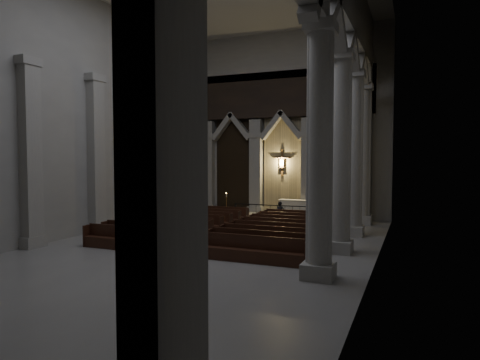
{
  "coord_description": "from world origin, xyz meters",
  "views": [
    {
      "loc": [
        8.3,
        -15.81,
        3.83
      ],
      "look_at": [
        0.54,
        3.0,
        2.77
      ],
      "focal_mm": 32.0,
      "sensor_mm": 36.0,
      "label": 1
    }
  ],
  "objects": [
    {
      "name": "left_pilasters",
      "position": [
        -6.75,
        3.5,
        3.91
      ],
      "size": [
        0.6,
        13.0,
        8.03
      ],
      "color": "#9F9C95",
      "rests_on": "ground"
    },
    {
      "name": "candle_stand_right",
      "position": [
        3.17,
        9.32,
        0.36
      ],
      "size": [
        0.22,
        0.22,
        1.31
      ],
      "color": "#AA7934",
      "rests_on": "ground"
    },
    {
      "name": "sanctuary_step",
      "position": [
        0.0,
        10.6,
        0.07
      ],
      "size": [
        8.5,
        2.6,
        0.15
      ],
      "primitive_type": "cube",
      "color": "#9F9C95",
      "rests_on": "ground"
    },
    {
      "name": "altar_rail",
      "position": [
        -0.0,
        9.24,
        0.62
      ],
      "size": [
        4.79,
        0.09,
        0.94
      ],
      "color": "black",
      "rests_on": "ground"
    },
    {
      "name": "worshipper",
      "position": [
        1.26,
        7.18,
        0.68
      ],
      "size": [
        0.55,
        0.41,
        1.36
      ],
      "primitive_type": "imported",
      "rotation": [
        0.0,
        0.0,
        0.17
      ],
      "color": "black",
      "rests_on": "ground"
    },
    {
      "name": "right_arcade",
      "position": [
        5.5,
        1.33,
        7.83
      ],
      "size": [
        1.0,
        24.0,
        12.0
      ],
      "color": "#9F9C95",
      "rests_on": "ground"
    },
    {
      "name": "candle_stand_left",
      "position": [
        -3.17,
        9.65,
        0.42
      ],
      "size": [
        0.26,
        0.26,
        1.53
      ],
      "color": "#AA7934",
      "rests_on": "ground"
    },
    {
      "name": "sanctuary_wall",
      "position": [
        0.0,
        11.54,
        6.62
      ],
      "size": [
        14.0,
        0.77,
        12.0
      ],
      "color": "#9F9C95",
      "rests_on": "ground"
    },
    {
      "name": "pews",
      "position": [
        -0.0,
        2.71,
        0.32
      ],
      "size": [
        9.75,
        8.54,
        0.97
      ],
      "color": "black",
      "rests_on": "ground"
    },
    {
      "name": "altar",
      "position": [
        1.04,
        10.94,
        0.64
      ],
      "size": [
        1.9,
        0.76,
        0.97
      ],
      "color": "beige",
      "rests_on": "sanctuary_step"
    },
    {
      "name": "room",
      "position": [
        0.0,
        0.0,
        7.6
      ],
      "size": [
        24.0,
        24.1,
        12.0
      ],
      "color": "gray",
      "rests_on": "ground"
    }
  ]
}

